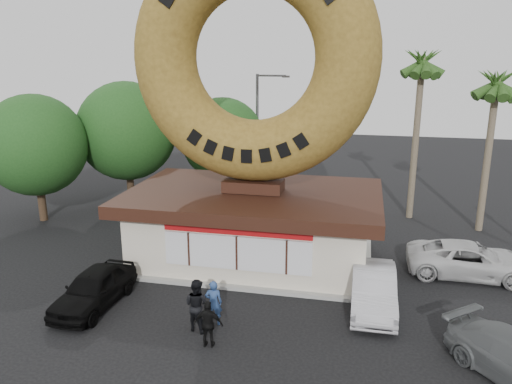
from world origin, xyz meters
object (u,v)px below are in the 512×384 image
Objects in this scene: giant_donut at (253,58)px; car_silver at (373,289)px; street_lamp at (259,131)px; car_white at (470,260)px; person_left at (214,303)px; car_black at (94,289)px; person_center at (197,305)px; donut_shop at (254,223)px; person_right at (209,324)px.

car_silver is at bearing -32.79° from giant_donut.
car_white is (11.23, -9.75, -3.76)m from street_lamp.
car_silver is at bearing -168.77° from person_left.
car_black is 0.81× the size of car_white.
car_white is (9.49, 6.16, -0.10)m from person_left.
person_left is 0.65m from person_center.
giant_donut is (0.00, 0.02, 7.24)m from donut_shop.
donut_shop is 7.24m from giant_donut.
giant_donut is at bearing -79.49° from street_lamp.
street_lamp reaches higher than car_silver.
car_silver is (5.45, 2.46, -0.08)m from person_left.
car_white is at bearing 1.54° from giant_donut.
person_right is at bearing 87.25° from person_left.
donut_shop is 6.43m from car_silver.
person_center is at bearing -154.50° from car_silver.
person_center is at bearing 31.49° from person_left.
person_right is at bearing -88.94° from giant_donut.
donut_shop reaches higher than car_black.
car_silver is at bearing -61.84° from street_lamp.
giant_donut reaches higher than car_silver.
person_left is (-0.11, -5.89, -0.94)m from donut_shop.
person_right is at bearing 147.29° from person_center.
street_lamp is 16.41m from person_left.
giant_donut is 6.28× the size of person_left.
person_right is (0.13, -7.24, -0.96)m from donut_shop.
person_center reaches higher than car_black.
car_black is at bearing -21.77° from person_right.
car_white is at bearing -127.11° from person_center.
car_white is at bearing 24.72° from car_black.
person_center is 4.38m from car_black.
person_left is 1.37m from person_right.
person_center reaches higher than person_left.
person_center is at bearing 124.83° from car_white.
street_lamp reaches higher than car_white.
donut_shop is 6.00× the size of person_center.
car_silver reaches higher than car_white.
person_center is 0.36× the size of car_white.
donut_shop reaches higher than person_left.
giant_donut is 2.30× the size of car_silver.
person_right is 0.31× the size of car_white.
street_lamp is 4.98× the size of person_right.
car_black is (-3.02, -15.60, -3.77)m from street_lamp.
giant_donut reaches higher than donut_shop.
person_left reaches higher than car_white.
car_white is at bearing -160.11° from person_left.
donut_shop reaches higher than person_right.
person_center is at bearing -95.13° from giant_donut.
giant_donut is at bearing 90.00° from donut_shop.
person_right is (1.99, -17.26, -3.68)m from street_lamp.
giant_donut reaches higher than person_right.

